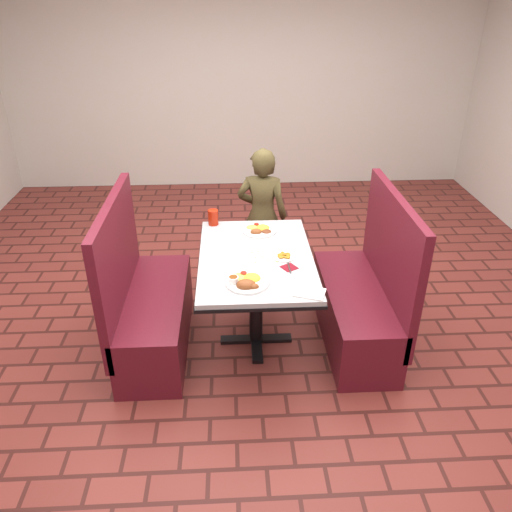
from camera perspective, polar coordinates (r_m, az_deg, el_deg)
The scene contains 15 objects.
room at distance 3.13m, azimuth 0.00°, elevation 18.99°, with size 7.00×7.04×2.82m.
dining_table at distance 3.57m, azimuth 0.00°, elevation -1.35°, with size 0.81×1.21×0.75m.
booth_bench_left at distance 3.79m, azimuth -12.21°, elevation -5.90°, with size 0.47×1.20×1.17m.
booth_bench_right at distance 3.86m, azimuth 11.97°, elevation -5.19°, with size 0.47×1.20×1.17m.
diner_person at distance 4.47m, azimuth 0.71°, elevation 4.62°, with size 0.45×0.30×1.24m, color brown.
near_dinner_plate at distance 3.18m, azimuth -1.11°, elevation -2.73°, with size 0.28×0.28×0.09m.
far_dinner_plate at distance 3.87m, azimuth 0.39°, elevation 3.15°, with size 0.26×0.26×0.07m.
plantain_plate at distance 3.50m, azimuth 3.18°, elevation -0.02°, with size 0.16×0.16×0.02m.
maroon_napkin at distance 3.38m, azimuth 3.81°, elevation -1.31°, with size 0.10×0.10×0.00m, color maroon.
spoon_utensil at distance 3.37m, azimuth 3.82°, elevation -1.36°, with size 0.01×0.14×0.00m, color silver.
red_tumbler at distance 3.98m, azimuth -4.92°, elevation 4.42°, with size 0.08×0.08×0.12m, color #AD1E0B.
paper_napkin at distance 3.12m, azimuth 6.13°, elevation -4.18°, with size 0.19×0.14×0.01m, color white.
knife_utensil at distance 3.24m, azimuth -0.40°, elevation -2.59°, with size 0.01×0.18×0.00m, color silver.
fork_utensil at distance 3.18m, azimuth -1.74°, elevation -3.15°, with size 0.01×0.16×0.00m, color silver.
lettuce_shreds at distance 3.58m, azimuth 0.59°, elevation 0.49°, with size 0.28×0.32×0.00m, color #8FC04C, non-canonical shape.
Camera 1 is at (-0.16, -3.09, 2.44)m, focal length 35.00 mm.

